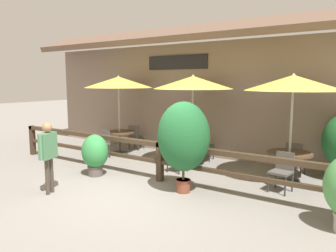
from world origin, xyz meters
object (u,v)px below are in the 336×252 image
at_px(chair_near_streetside, 103,142).
at_px(dining_table_middle, 192,145).
at_px(potted_plant_corner_fern, 95,153).
at_px(potted_plant_entrance_palm, 184,137).
at_px(patio_umbrella_far, 293,83).
at_px(chair_middle_wallside, 205,145).
at_px(dining_table_far, 289,158).
at_px(chair_far_streetside, 282,170).
at_px(dining_table_near, 120,136).
at_px(patio_umbrella_near, 119,82).
at_px(patio_umbrella_middle, 193,83).
at_px(chair_far_wallside, 295,157).
at_px(pedestrian, 48,148).
at_px(chair_near_wallside, 136,136).
at_px(chair_middle_streetside, 179,153).

height_order(chair_near_streetside, dining_table_middle, chair_near_streetside).
height_order(potted_plant_corner_fern, potted_plant_entrance_palm, potted_plant_entrance_palm).
relative_size(patio_umbrella_far, potted_plant_corner_fern, 2.43).
relative_size(chair_middle_wallside, dining_table_far, 0.83).
bearing_deg(chair_far_streetside, chair_near_streetside, -172.54).
bearing_deg(dining_table_near, patio_umbrella_near, 45.00).
distance_m(chair_near_streetside, dining_table_far, 5.56).
bearing_deg(patio_umbrella_near, chair_middle_wallside, 14.37).
height_order(chair_middle_wallside, chair_far_streetside, same).
xyz_separation_m(dining_table_near, patio_umbrella_middle, (2.80, -0.02, 1.76)).
relative_size(chair_far_wallside, potted_plant_entrance_palm, 0.44).
bearing_deg(potted_plant_corner_fern, pedestrian, -82.96).
relative_size(chair_near_streetside, chair_far_streetside, 1.00).
height_order(chair_near_streetside, potted_plant_corner_fern, potted_plant_corner_fern).
relative_size(chair_far_wallside, pedestrian, 0.56).
xyz_separation_m(patio_umbrella_near, dining_table_middle, (2.80, -0.02, -1.76)).
height_order(chair_middle_wallside, pedestrian, pedestrian).
relative_size(patio_umbrella_near, patio_umbrella_middle, 1.00).
relative_size(patio_umbrella_near, chair_middle_wallside, 2.98).
distance_m(chair_near_wallside, patio_umbrella_far, 5.84).
height_order(chair_near_wallside, patio_umbrella_middle, patio_umbrella_middle).
height_order(dining_table_middle, patio_umbrella_far, patio_umbrella_far).
height_order(chair_middle_wallside, patio_umbrella_far, patio_umbrella_far).
bearing_deg(patio_umbrella_far, pedestrian, -138.04).
bearing_deg(pedestrian, dining_table_near, -178.43).
bearing_deg(dining_table_middle, chair_far_wallside, 12.51).
height_order(dining_table_middle, potted_plant_corner_fern, potted_plant_corner_fern).
relative_size(chair_near_streetside, dining_table_far, 0.83).
distance_m(chair_near_wallside, chair_middle_wallside, 2.77).
distance_m(patio_umbrella_far, dining_table_far, 1.76).
bearing_deg(chair_near_wallside, chair_far_streetside, 155.26).
bearing_deg(chair_far_streetside, potted_plant_entrance_palm, -136.05).
height_order(chair_middle_wallside, chair_far_wallside, same).
distance_m(chair_near_wallside, dining_table_far, 5.53).
height_order(patio_umbrella_near, pedestrian, patio_umbrella_near).
bearing_deg(chair_middle_streetside, pedestrian, -111.09).
bearing_deg(potted_plant_entrance_palm, patio_umbrella_far, 48.78).
distance_m(chair_near_wallside, patio_umbrella_middle, 3.42).
xyz_separation_m(patio_umbrella_far, dining_table_far, (-0.00, 0.00, -1.76)).
height_order(chair_near_wallside, pedestrian, pedestrian).
xyz_separation_m(chair_near_streetside, chair_far_wallside, (5.49, 1.34, 0.00)).
relative_size(patio_umbrella_near, chair_middle_streetside, 2.98).
xyz_separation_m(chair_near_streetside, potted_plant_corner_fern, (1.28, -1.53, 0.10)).
bearing_deg(dining_table_near, pedestrian, -69.12).
bearing_deg(dining_table_near, chair_far_wallside, 5.97).
xyz_separation_m(chair_near_wallside, potted_plant_entrance_palm, (3.73, -2.88, 0.73)).
relative_size(dining_table_near, chair_near_wallside, 1.20).
xyz_separation_m(dining_table_far, chair_far_wallside, (-0.03, 0.71, -0.11)).
bearing_deg(dining_table_far, patio_umbrella_middle, 177.44).
bearing_deg(pedestrian, chair_far_wallside, 117.99).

